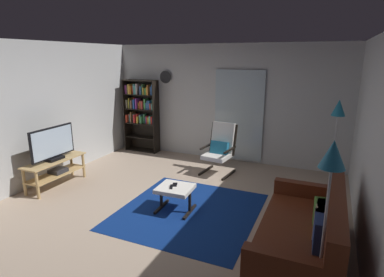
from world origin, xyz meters
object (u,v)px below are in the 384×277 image
Objects in this scene: tv_stand at (56,169)px; lounge_armchair at (220,147)px; wall_clock at (166,77)px; ottoman at (175,191)px; cell_phone at (175,185)px; floor_lamp_by_sofa at (331,172)px; television at (53,144)px; leather_sofa at (305,236)px; tv_remote at (171,187)px; floor_lamp_by_shelf at (338,114)px; bookshelf_near_tv at (141,110)px.

lounge_armchair is at bearing 36.75° from tv_stand.
lounge_armchair is 3.53× the size of wall_clock.
ottoman is 0.10m from cell_phone.
floor_lamp_by_sofa is (2.14, -1.29, 0.98)m from cell_phone.
wall_clock is (-1.56, 2.65, 1.45)m from cell_phone.
ottoman is at bearing 0.18° from television.
leather_sofa is at bearing -6.27° from tv_stand.
floor_lamp_by_sofa is 5.42m from wall_clock.
floor_lamp_by_sofa is at bearing -77.16° from leather_sofa.
floor_lamp_by_sofa reaches higher than tv_stand.
tv_stand is at bearing 155.34° from tv_remote.
tv_remote is 1.03× the size of cell_phone.
television reaches higher than leather_sofa.
floor_lamp_by_shelf reaches higher than ottoman.
wall_clock is (-3.70, 3.94, 0.47)m from floor_lamp_by_sofa.
tv_stand is at bearing -143.25° from lounge_armchair.
tv_stand reaches higher than tv_remote.
ottoman is at bearing -92.31° from lounge_armchair.
bookshelf_near_tv is at bearing 85.14° from tv_stand.
television is 0.53× the size of bookshelf_near_tv.
bookshelf_near_tv is 12.68× the size of cell_phone.
lounge_armchair reaches higher than tv_remote.
bookshelf_near_tv reaches higher than leather_sofa.
television is at bearing 165.00° from floor_lamp_by_sofa.
floor_lamp_by_shelf is at bearing 22.59° from television.
lounge_armchair is 2.26m from floor_lamp_by_shelf.
floor_lamp_by_sofa reaches higher than leather_sofa.
leather_sofa is (4.16, -3.07, -0.74)m from bookshelf_near_tv.
bookshelf_near_tv reaches higher than lounge_armchair.
leather_sofa is at bearing -36.17° from cell_phone.
lounge_armchair reaches higher than ottoman.
bookshelf_near_tv is 4.47m from floor_lamp_by_shelf.
tv_stand is 4.40m from leather_sofa.
bookshelf_near_tv is 1.74× the size of lounge_armchair.
cell_phone is (-0.03, 0.06, 0.07)m from ottoman.
television reaches higher than cell_phone.
bookshelf_near_tv is at bearing 85.20° from television.
tv_stand is 4.83m from floor_lamp_by_sofa.
television is at bearing 160.85° from cell_phone.
floor_lamp_by_shelf reaches higher than tv_stand.
cell_phone is at bearing -59.52° from wall_clock.
lounge_armchair is at bearing 65.76° from cell_phone.
floor_lamp_by_shelf is at bearing 19.16° from cell_phone.
tv_remote is at bearing -1.08° from tv_stand.
tv_stand is 2.41m from cell_phone.
floor_lamp_by_sofa is at bearing -30.25° from ottoman.
bookshelf_near_tv is 12.33× the size of tv_remote.
tv_stand is 3.22m from wall_clock.
bookshelf_near_tv is 3.28× the size of ottoman.
tv_stand is at bearing 160.64° from cell_phone.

